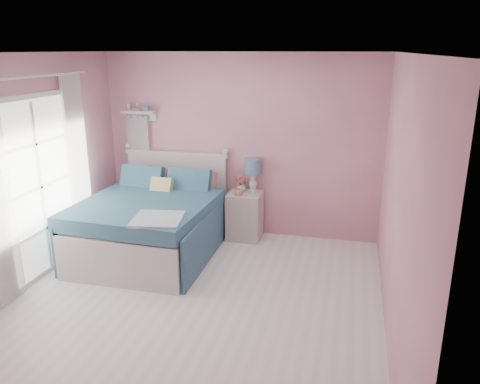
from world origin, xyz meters
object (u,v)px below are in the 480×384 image
at_px(nightstand, 245,216).
at_px(teacup, 238,192).
at_px(table_lamp, 253,169).
at_px(bed, 152,224).
at_px(vase, 241,187).

relative_size(nightstand, teacup, 6.10).
xyz_separation_m(nightstand, table_lamp, (0.09, 0.12, 0.67)).
relative_size(nightstand, table_lamp, 1.42).
distance_m(bed, nightstand, 1.34).
xyz_separation_m(bed, vase, (1.02, 0.83, 0.35)).
bearing_deg(teacup, bed, -147.51).
xyz_separation_m(bed, teacup, (1.03, 0.65, 0.32)).
height_order(bed, table_lamp, bed).
distance_m(bed, table_lamp, 1.60).
xyz_separation_m(bed, table_lamp, (1.18, 0.89, 0.61)).
relative_size(table_lamp, teacup, 4.29).
xyz_separation_m(vase, teacup, (0.00, -0.18, -0.03)).
height_order(table_lamp, teacup, table_lamp).
height_order(table_lamp, vase, table_lamp).
height_order(bed, vase, bed).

